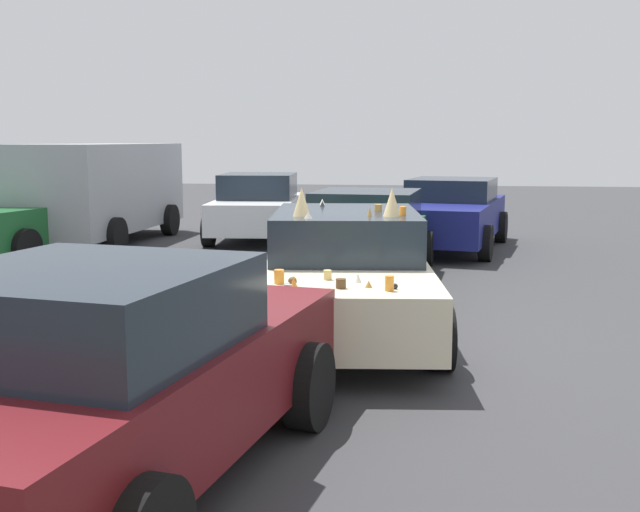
# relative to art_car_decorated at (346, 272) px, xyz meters

# --- Properties ---
(ground_plane) EXTENTS (60.00, 60.00, 0.00)m
(ground_plane) POSITION_rel_art_car_decorated_xyz_m (-0.08, -0.01, -0.71)
(ground_plane) COLOR #38383A
(art_car_decorated) EXTENTS (4.66, 2.39, 1.70)m
(art_car_decorated) POSITION_rel_art_car_decorated_xyz_m (0.00, 0.00, 0.00)
(art_car_decorated) COLOR beige
(art_car_decorated) RESTS_ON ground
(parked_van_row_back_center) EXTENTS (5.17, 2.30, 2.13)m
(parked_van_row_back_center) POSITION_rel_art_car_decorated_xyz_m (7.19, 6.05, 0.49)
(parked_van_row_back_center) COLOR #9EA3A8
(parked_van_row_back_center) RESTS_ON ground
(parked_sedan_row_back_far) EXTENTS (4.49, 2.31, 1.39)m
(parked_sedan_row_back_far) POSITION_rel_art_car_decorated_xyz_m (3.75, 0.09, -0.02)
(parked_sedan_row_back_far) COLOR #1E602D
(parked_sedan_row_back_far) RESTS_ON ground
(parked_sedan_behind_left) EXTENTS (4.09, 2.21, 1.47)m
(parked_sedan_behind_left) POSITION_rel_art_car_decorated_xyz_m (8.19, 2.81, 0.02)
(parked_sedan_behind_left) COLOR white
(parked_sedan_behind_left) RESTS_ON ground
(parked_sedan_near_left) EXTENTS (4.77, 2.67, 1.42)m
(parked_sedan_near_left) POSITION_rel_art_car_decorated_xyz_m (7.27, -1.39, 0.01)
(parked_sedan_near_left) COLOR navy
(parked_sedan_near_left) RESTS_ON ground
(parked_sedan_row_back_center) EXTENTS (4.23, 2.56, 1.46)m
(parked_sedan_row_back_center) POSITION_rel_art_car_decorated_xyz_m (-4.17, 1.09, 0.02)
(parked_sedan_row_back_center) COLOR #5B1419
(parked_sedan_row_back_center) RESTS_ON ground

